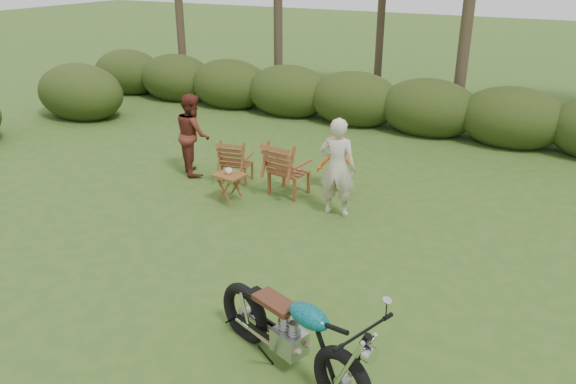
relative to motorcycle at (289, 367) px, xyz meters
The scene contains 9 objects.
ground 1.18m from the motorcycle, 152.26° to the left, with size 80.00×80.00×0.00m, color #2D511B.
motorcycle is the anchor object (origin of this frame).
lawn_chair_right 4.91m from the motorcycle, 117.86° to the left, with size 0.73×0.73×1.06m, color brown, non-canonical shape.
lawn_chair_left 5.64m from the motorcycle, 128.45° to the left, with size 0.62×0.62×0.90m, color #593416, non-canonical shape.
side_table 4.65m from the motorcycle, 131.31° to the left, with size 0.53×0.45×0.55m, color brown, non-canonical shape.
cup 4.72m from the motorcycle, 131.43° to the left, with size 0.13×0.13×0.10m, color #F1DEC6.
adult_a 4.10m from the motorcycle, 106.25° to the left, with size 0.64×0.42×1.75m, color #BEB59D.
adult_b 6.37m from the motorcycle, 135.89° to the left, with size 0.81×0.63×1.67m, color #5D241A.
child 5.18m from the motorcycle, 107.77° to the left, with size 0.74×0.43×1.14m, color #F45617.
Camera 1 is at (3.35, -4.95, 4.22)m, focal length 35.00 mm.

